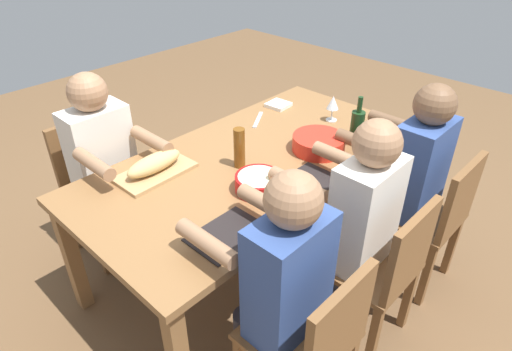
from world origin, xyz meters
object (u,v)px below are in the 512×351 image
object	(u,v)px
diner_far_left	(106,161)
bread_loaf	(154,163)
diner_near_center	(356,215)
napkin_stack	(278,105)
chair_near_right	(435,215)
dining_table	(256,170)
cutting_board	(155,172)
chair_near_center	(384,268)
serving_bowl_pasta	(259,182)
wine_bottle	(357,127)
diner_near_left	(280,277)
diner_near_right	(411,170)
beer_bottle	(239,148)
chair_far_left	(97,180)
chair_near_left	(314,340)
wine_glass	(333,104)
serving_bowl_salad	(319,142)

from	to	relation	value
diner_far_left	bread_loaf	size ratio (longest dim) A/B	3.75
diner_near_center	napkin_stack	bearing A→B (deg)	59.00
chair_near_right	dining_table	bearing A→B (deg)	123.25
diner_near_center	cutting_board	distance (m)	1.03
chair_near_center	bread_loaf	bearing A→B (deg)	113.17
dining_table	serving_bowl_pasta	world-z (taller)	serving_bowl_pasta
chair_near_right	bread_loaf	size ratio (longest dim) A/B	2.66
wine_bottle	diner_near_left	bearing A→B (deg)	-161.80
diner_near_right	beer_bottle	world-z (taller)	diner_near_right
bread_loaf	napkin_stack	xyz separation A→B (m)	(1.08, 0.10, -0.05)
dining_table	beer_bottle	size ratio (longest dim) A/B	9.02
chair_near_center	cutting_board	bearing A→B (deg)	113.17
chair_far_left	serving_bowl_pasta	distance (m)	1.14
chair_near_left	beer_bottle	xyz separation A→B (m)	(0.43, 0.84, 0.37)
diner_near_center	diner_near_left	bearing A→B (deg)	180.00
diner_near_center	chair_far_left	bearing A→B (deg)	110.22
serving_bowl_pasta	bread_loaf	distance (m)	0.55
chair_near_center	bread_loaf	distance (m)	1.24
chair_far_left	chair_near_center	xyz separation A→B (m)	(0.55, -1.66, 0.00)
cutting_board	diner_near_right	bearing A→B (deg)	-42.09
diner_near_center	serving_bowl_pasta	size ratio (longest dim) A/B	5.20
chair_near_left	wine_glass	xyz separation A→B (m)	(1.23, 0.81, 0.37)
diner_near_left	diner_near_right	bearing A→B (deg)	0.00
diner_near_left	wine_bottle	bearing A→B (deg)	18.20
chair_near_right	cutting_board	size ratio (longest dim) A/B	2.12
chair_far_left	wine_bottle	distance (m)	1.60
wine_glass	chair_near_left	bearing A→B (deg)	-146.46
chair_near_left	bread_loaf	world-z (taller)	same
chair_near_left	napkin_stack	world-z (taller)	chair_near_left
diner_near_right	diner_near_left	bearing A→B (deg)	180.00
diner_near_center	wine_bottle	world-z (taller)	diner_near_center
bread_loaf	wine_glass	size ratio (longest dim) A/B	1.93
chair_far_left	napkin_stack	world-z (taller)	chair_far_left
chair_far_left	chair_near_center	size ratio (longest dim) A/B	1.00
napkin_stack	serving_bowl_pasta	bearing A→B (deg)	-144.48
diner_near_center	wine_bottle	bearing A→B (deg)	34.05
cutting_board	napkin_stack	size ratio (longest dim) A/B	2.86
chair_near_left	diner_near_left	bearing A→B (deg)	90.00
serving_bowl_salad	wine_glass	xyz separation A→B (m)	(0.37, 0.17, 0.07)
serving_bowl_pasta	beer_bottle	world-z (taller)	beer_bottle
diner_near_left	chair_near_right	bearing A→B (deg)	-9.55
chair_far_left	diner_far_left	bearing A→B (deg)	-90.00
dining_table	diner_near_center	distance (m)	0.65
diner_near_left	cutting_board	distance (m)	0.92
chair_far_left	serving_bowl_salad	world-z (taller)	chair_far_left
cutting_board	diner_near_left	bearing A→B (deg)	-94.60
diner_near_left	chair_near_center	xyz separation A→B (m)	(0.55, -0.18, -0.21)
serving_bowl_salad	beer_bottle	xyz separation A→B (m)	(-0.43, 0.20, 0.06)
bread_loaf	dining_table	bearing A→B (deg)	-29.79
chair_near_right	chair_far_left	world-z (taller)	same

